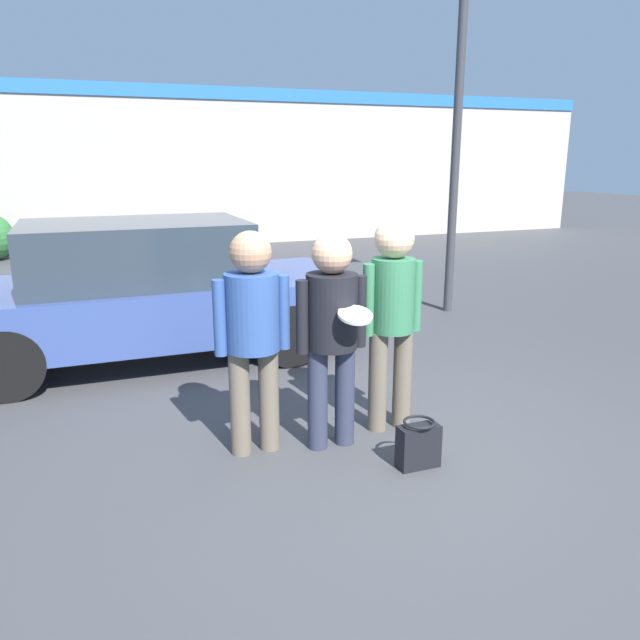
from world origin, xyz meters
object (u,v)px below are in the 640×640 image
(person_right, at_px, (392,307))
(parked_car_near, at_px, (145,291))
(person_middle_with_frisbee, at_px, (332,323))
(person_left, at_px, (252,324))
(street_lamp, at_px, (477,76))
(handbag, at_px, (418,445))

(person_right, xyz_separation_m, parked_car_near, (-1.62, 2.56, -0.26))
(person_right, bearing_deg, person_middle_with_frisbee, -166.51)
(person_left, xyz_separation_m, person_middle_with_frisbee, (0.56, -0.12, -0.02))
(person_right, relative_size, street_lamp, 0.34)
(handbag, bearing_deg, person_left, 146.85)
(person_middle_with_frisbee, xyz_separation_m, handbag, (0.44, -0.54, -0.80))
(street_lamp, bearing_deg, person_middle_with_frisbee, -135.51)
(parked_car_near, relative_size, handbag, 12.33)
(person_right, bearing_deg, person_left, -179.19)
(handbag, bearing_deg, person_right, 80.14)
(person_right, bearing_deg, parked_car_near, 122.32)
(person_middle_with_frisbee, bearing_deg, handbag, -50.50)
(person_left, bearing_deg, person_right, 0.81)
(street_lamp, bearing_deg, handbag, -127.41)
(parked_car_near, bearing_deg, person_middle_with_frisbee, -68.56)
(parked_car_near, height_order, handbag, parked_car_near)
(person_right, relative_size, parked_car_near, 0.39)
(person_middle_with_frisbee, distance_m, parked_car_near, 2.91)
(person_left, bearing_deg, street_lamp, 39.17)
(person_right, distance_m, handbag, 1.08)
(street_lamp, bearing_deg, parked_car_near, -171.27)
(person_right, height_order, parked_car_near, person_right)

